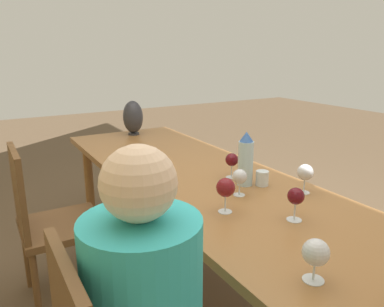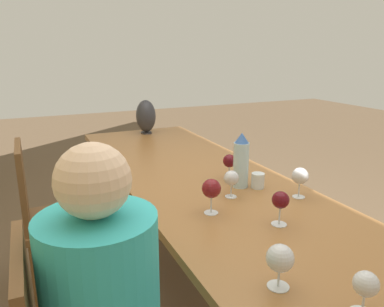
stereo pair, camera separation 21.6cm
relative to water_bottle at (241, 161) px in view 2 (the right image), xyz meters
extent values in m
plane|color=brown|center=(0.11, 0.11, -0.86)|extent=(14.00, 14.00, 0.00)
cube|color=#936033|center=(0.11, 0.11, -0.16)|extent=(2.92, 0.85, 0.04)
cylinder|color=#936033|center=(1.47, -0.21, -0.52)|extent=(0.07, 0.07, 0.69)
cylinder|color=#936033|center=(1.47, 0.44, -0.52)|extent=(0.07, 0.07, 0.69)
cylinder|color=#ADCCD6|center=(0.00, 0.00, -0.02)|extent=(0.08, 0.08, 0.23)
cone|color=#33599E|center=(0.00, 0.00, 0.12)|extent=(0.07, 0.07, 0.05)
cylinder|color=silver|center=(-0.05, -0.07, -0.10)|extent=(0.07, 0.07, 0.08)
cylinder|color=#2D2D33|center=(1.41, 0.06, -0.13)|extent=(0.09, 0.09, 0.01)
ellipsoid|color=#2D2D33|center=(1.41, 0.06, 0.01)|extent=(0.16, 0.16, 0.27)
cylinder|color=silver|center=(-0.96, 0.21, -0.10)|extent=(0.01, 0.01, 0.06)
sphere|color=silver|center=(-0.96, 0.21, -0.04)|extent=(0.07, 0.07, 0.07)
cylinder|color=silver|center=(0.13, -0.01, -0.14)|extent=(0.06, 0.06, 0.00)
cylinder|color=silver|center=(0.13, -0.01, -0.10)|extent=(0.01, 0.01, 0.07)
sphere|color=#510C14|center=(0.13, -0.01, -0.03)|extent=(0.07, 0.07, 0.07)
cylinder|color=silver|center=(-0.23, 0.28, -0.14)|extent=(0.06, 0.06, 0.00)
cylinder|color=silver|center=(-0.23, 0.28, -0.10)|extent=(0.01, 0.01, 0.07)
sphere|color=maroon|center=(-0.23, 0.28, -0.02)|extent=(0.08, 0.08, 0.08)
cylinder|color=silver|center=(-0.77, 0.34, -0.14)|extent=(0.07, 0.07, 0.00)
cylinder|color=silver|center=(-0.77, 0.34, -0.11)|extent=(0.01, 0.01, 0.06)
sphere|color=silver|center=(-0.77, 0.34, -0.04)|extent=(0.08, 0.08, 0.08)
cylinder|color=silver|center=(-0.10, 0.12, -0.14)|extent=(0.06, 0.06, 0.00)
cylinder|color=silver|center=(-0.10, 0.12, -0.10)|extent=(0.01, 0.01, 0.06)
sphere|color=silver|center=(-0.10, 0.12, -0.04)|extent=(0.07, 0.07, 0.07)
cylinder|color=silver|center=(-0.44, 0.08, -0.14)|extent=(0.06, 0.06, 0.00)
cylinder|color=silver|center=(-0.44, 0.08, -0.10)|extent=(0.01, 0.01, 0.07)
sphere|color=#510C14|center=(-0.44, 0.08, -0.03)|extent=(0.07, 0.07, 0.07)
cylinder|color=silver|center=(-0.24, -0.18, -0.14)|extent=(0.06, 0.06, 0.00)
cylinder|color=silver|center=(-0.24, -0.18, -0.10)|extent=(0.01, 0.01, 0.07)
sphere|color=silver|center=(-0.24, -0.18, -0.03)|extent=(0.08, 0.08, 0.08)
cube|color=brown|center=(0.59, 0.83, -0.42)|extent=(0.44, 0.44, 0.04)
cube|color=brown|center=(0.59, 1.03, -0.17)|extent=(0.40, 0.03, 0.46)
cylinder|color=brown|center=(0.40, 0.64, -0.65)|extent=(0.04, 0.04, 0.42)
cylinder|color=brown|center=(0.78, 0.64, -0.65)|extent=(0.04, 0.04, 0.42)
cylinder|color=brown|center=(0.40, 1.02, -0.65)|extent=(0.04, 0.04, 0.42)
cylinder|color=brown|center=(0.78, 1.02, -0.65)|extent=(0.04, 0.04, 0.42)
cylinder|color=#33B7BC|center=(-0.60, 0.83, -0.15)|extent=(0.33, 0.33, 0.51)
sphere|color=beige|center=(-0.60, 0.83, 0.21)|extent=(0.20, 0.20, 0.20)
camera|label=1|loc=(-1.45, 1.16, 0.54)|focal=35.00mm
camera|label=2|loc=(-1.55, 0.97, 0.54)|focal=35.00mm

